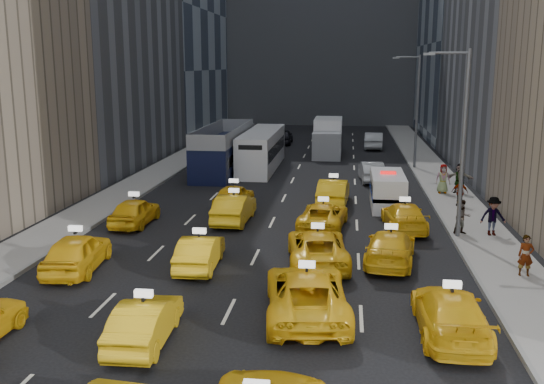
{
  "coord_description": "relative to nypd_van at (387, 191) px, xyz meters",
  "views": [
    {
      "loc": [
        3.88,
        -17.11,
        8.32
      ],
      "look_at": [
        0.19,
        12.4,
        2.0
      ],
      "focal_mm": 40.0,
      "sensor_mm": 36.0,
      "label": 1
    }
  ],
  "objects": [
    {
      "name": "ground",
      "position": [
        -6.32,
        -18.46,
        -0.96
      ],
      "size": [
        160.0,
        160.0,
        0.0
      ],
      "primitive_type": "plane",
      "color": "black",
      "rests_on": "ground"
    },
    {
      "name": "sidewalk_west",
      "position": [
        -16.82,
        6.54,
        -0.88
      ],
      "size": [
        3.0,
        90.0,
        0.15
      ],
      "primitive_type": "cube",
      "color": "gray",
      "rests_on": "ground"
    },
    {
      "name": "sidewalk_east",
      "position": [
        4.18,
        6.54,
        -0.88
      ],
      "size": [
        3.0,
        90.0,
        0.15
      ],
      "primitive_type": "cube",
      "color": "gray",
      "rests_on": "ground"
    },
    {
      "name": "curb_west",
      "position": [
        -15.37,
        6.54,
        -0.87
      ],
      "size": [
        0.15,
        90.0,
        0.18
      ],
      "primitive_type": "cube",
      "color": "slate",
      "rests_on": "ground"
    },
    {
      "name": "curb_east",
      "position": [
        2.73,
        6.54,
        -0.87
      ],
      "size": [
        0.15,
        90.0,
        0.18
      ],
      "primitive_type": "cube",
      "color": "slate",
      "rests_on": "ground"
    },
    {
      "name": "streetlight_near",
      "position": [
        2.86,
        -6.46,
        3.96
      ],
      "size": [
        2.15,
        0.22,
        9.0
      ],
      "color": "#595B60",
      "rests_on": "ground"
    },
    {
      "name": "streetlight_far",
      "position": [
        2.86,
        13.54,
        3.96
      ],
      "size": [
        2.15,
        0.22,
        9.0
      ],
      "color": "#595B60",
      "rests_on": "ground"
    },
    {
      "name": "taxi_5",
      "position": [
        -8.39,
        -19.07,
        -0.28
      ],
      "size": [
        1.58,
        4.15,
        1.35
      ],
      "primitive_type": "imported",
      "rotation": [
        0.0,
        0.0,
        3.18
      ],
      "color": "yellow",
      "rests_on": "ground"
    },
    {
      "name": "taxi_6",
      "position": [
        -3.66,
        -16.48,
        -0.16
      ],
      "size": [
        3.32,
        6.01,
        1.59
      ],
      "primitive_type": "imported",
      "rotation": [
        0.0,
        0.0,
        3.26
      ],
      "color": "yellow",
      "rests_on": "ground"
    },
    {
      "name": "taxi_7",
      "position": [
        0.88,
        -17.42,
        -0.23
      ],
      "size": [
        2.07,
        5.03,
        1.46
      ],
      "primitive_type": "imported",
      "rotation": [
        0.0,
        0.0,
        3.15
      ],
      "color": "yellow",
      "rests_on": "ground"
    },
    {
      "name": "taxi_8",
      "position": [
        -13.28,
        -13.1,
        -0.17
      ],
      "size": [
        2.32,
        4.77,
        1.57
      ],
      "primitive_type": "imported",
      "rotation": [
        0.0,
        0.0,
        3.25
      ],
      "color": "yellow",
      "rests_on": "ground"
    },
    {
      "name": "taxi_9",
      "position": [
        -8.38,
        -12.14,
        -0.27
      ],
      "size": [
        1.64,
        4.23,
        1.37
      ],
      "primitive_type": "imported",
      "rotation": [
        0.0,
        0.0,
        3.19
      ],
      "color": "yellow",
      "rests_on": "ground"
    },
    {
      "name": "taxi_10",
      "position": [
        -3.57,
        -11.04,
        -0.23
      ],
      "size": [
        3.0,
        5.47,
        1.45
      ],
      "primitive_type": "imported",
      "rotation": [
        0.0,
        0.0,
        3.26
      ],
      "color": "yellow",
      "rests_on": "ground"
    },
    {
      "name": "taxi_11",
      "position": [
        -0.51,
        -10.56,
        -0.26
      ],
      "size": [
        2.58,
        5.04,
        1.4
      ],
      "primitive_type": "imported",
      "rotation": [
        0.0,
        0.0,
        3.01
      ],
      "color": "yellow",
      "rests_on": "ground"
    },
    {
      "name": "taxi_12",
      "position": [
        -13.41,
        -5.87,
        -0.24
      ],
      "size": [
        1.75,
        4.26,
        1.44
      ],
      "primitive_type": "imported",
      "rotation": [
        0.0,
        0.0,
        3.13
      ],
      "color": "yellow",
      "rests_on": "ground"
    },
    {
      "name": "taxi_13",
      "position": [
        -8.34,
        -4.7,
        -0.2
      ],
      "size": [
        1.73,
        4.66,
        1.52
      ],
      "primitive_type": "imported",
      "rotation": [
        0.0,
        0.0,
        3.12
      ],
      "color": "yellow",
      "rests_on": "ground"
    },
    {
      "name": "taxi_14",
      "position": [
        -3.57,
        -5.3,
        -0.3
      ],
      "size": [
        2.64,
        4.94,
        1.32
      ],
      "primitive_type": "imported",
      "rotation": [
        0.0,
        0.0,
        3.05
      ],
      "color": "yellow",
      "rests_on": "ground"
    },
    {
      "name": "taxi_15",
      "position": [
        0.55,
        -5.08,
        -0.27
      ],
      "size": [
        2.24,
        4.87,
        1.38
      ],
      "primitive_type": "imported",
      "rotation": [
        0.0,
        0.0,
        3.21
      ],
      "color": "yellow",
      "rests_on": "ground"
    },
    {
      "name": "taxi_16",
      "position": [
        -8.96,
        -1.46,
        -0.25
      ],
      "size": [
        2.11,
        4.29,
        1.41
      ],
      "primitive_type": "imported",
      "rotation": [
        0.0,
        0.0,
        3.03
      ],
      "color": "yellow",
      "rests_on": "ground"
    },
    {
      "name": "taxi_17",
      "position": [
        -3.19,
        0.02,
        -0.17
      ],
      "size": [
        1.93,
        4.88,
        1.58
      ],
      "primitive_type": "imported",
      "rotation": [
        0.0,
        0.0,
        3.09
      ],
      "color": "yellow",
      "rests_on": "ground"
    },
    {
      "name": "nypd_van",
      "position": [
        0.0,
        0.0,
        0.0
      ],
      "size": [
        2.51,
        5.14,
        2.12
      ],
      "rotation": [
        0.0,
        0.0,
        -0.12
      ],
      "color": "silver",
      "rests_on": "ground"
    },
    {
      "name": "double_decker",
      "position": [
        -12.02,
        10.63,
        0.79
      ],
      "size": [
        3.93,
        12.31,
        3.52
      ],
      "rotation": [
        0.0,
        0.0,
        -0.1
      ],
      "color": "black",
      "rests_on": "ground"
    },
    {
      "name": "city_bus",
      "position": [
        -9.25,
        12.36,
        0.54
      ],
      "size": [
        3.49,
        11.91,
        3.03
      ],
      "rotation": [
        0.0,
        0.0,
        -0.09
      ],
      "color": "silver",
      "rests_on": "ground"
    },
    {
      "name": "box_truck",
      "position": [
        -4.22,
        20.18,
        0.69
      ],
      "size": [
        2.85,
        7.43,
        3.34
      ],
      "rotation": [
        0.0,
        0.0,
        0.05
      ],
      "color": "silver",
      "rests_on": "ground"
    },
    {
      "name": "misc_car_0",
      "position": [
        -0.66,
        7.86,
        -0.23
      ],
      "size": [
        1.89,
        4.51,
        1.45
      ],
      "primitive_type": "imported",
      "rotation": [
        0.0,
        0.0,
        3.22
      ],
      "color": "#A4A7AB",
      "rests_on": "ground"
    },
    {
      "name": "misc_car_1",
      "position": [
        -12.67,
        19.77,
        -0.12
      ],
      "size": [
        3.08,
        6.15,
        1.67
      ],
      "primitive_type": "imported",
      "rotation": [
        0.0,
        0.0,
        3.19
      ],
      "color": "black",
      "rests_on": "ground"
    },
    {
      "name": "misc_car_2",
      "position": [
        -4.74,
        28.79,
        -0.26
      ],
      "size": [
        2.12,
        4.85,
        1.39
      ],
      "primitive_type": "imported",
      "rotation": [
        0.0,
        0.0,
        3.18
      ],
      "color": "slate",
      "rests_on": "ground"
    },
    {
      "name": "misc_car_3",
      "position": [
        -9.17,
        27.53,
        -0.15
      ],
      "size": [
        1.97,
        4.74,
        1.61
      ],
      "primitive_type": "imported",
      "rotation": [
        0.0,
        0.0,
        3.16
      ],
      "color": "black",
      "rests_on": "ground"
    },
    {
      "name": "misc_car_4",
      "position": [
        0.17,
        25.22,
        -0.14
      ],
      "size": [
        1.95,
        5.04,
        1.64
      ],
      "primitive_type": "imported",
      "rotation": [
        0.0,
        0.0,
        3.1
      ],
      "color": "#95989C",
      "rests_on": "ground"
    },
    {
      "name": "pedestrian_0",
      "position": [
        4.61,
        -11.9,
        0.02
      ],
      "size": [
        0.62,
        0.43,
        1.65
      ],
      "primitive_type": "imported",
      "rotation": [
        0.0,
        0.0,
        -0.06
      ],
      "color": "gray",
      "rests_on": "sidewalk_east"
    },
    {
      "name": "pedestrian_1",
      "position": [
        3.23,
        -6.05,
        0.04
      ],
      "size": [
        0.9,
        0.62,
        1.69
      ],
      "primitive_type": "imported",
      "rotation": [
        0.0,
        0.0,
        0.22
      ],
      "color": "gray",
      "rests_on": "sidewalk_east"
    },
    {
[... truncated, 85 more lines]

